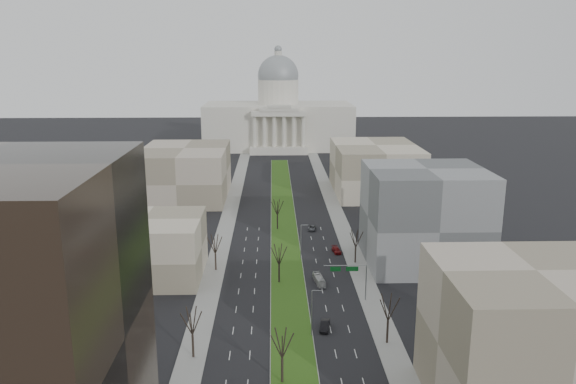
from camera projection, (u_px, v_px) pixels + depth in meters
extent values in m
plane|color=black|center=(284.00, 229.00, 167.11)|extent=(600.00, 600.00, 0.00)
cube|color=#999993|center=(284.00, 230.00, 166.12)|extent=(8.00, 222.00, 0.15)
cube|color=#295516|center=(284.00, 230.00, 166.10)|extent=(7.70, 221.70, 0.06)
cube|color=gray|center=(217.00, 260.00, 142.37)|extent=(5.00, 330.00, 0.15)
cube|color=gray|center=(355.00, 258.00, 143.31)|extent=(5.00, 330.00, 0.15)
cube|color=beige|center=(278.00, 126.00, 309.72)|extent=(80.00, 40.00, 24.00)
cube|color=beige|center=(279.00, 151.00, 289.82)|extent=(30.00, 6.00, 4.00)
cube|color=beige|center=(279.00, 114.00, 285.23)|extent=(28.00, 5.00, 2.50)
cube|color=beige|center=(279.00, 110.00, 284.75)|extent=(20.00, 5.00, 1.80)
cube|color=beige|center=(279.00, 107.00, 284.36)|extent=(12.00, 5.00, 1.60)
cylinder|color=beige|center=(278.00, 93.00, 305.37)|extent=(22.00, 22.00, 14.00)
sphere|color=gray|center=(278.00, 76.00, 303.20)|extent=(22.00, 22.00, 22.00)
cylinder|color=beige|center=(278.00, 55.00, 300.54)|extent=(4.00, 4.00, 4.00)
sphere|color=gray|center=(278.00, 49.00, 299.82)|extent=(4.00, 4.00, 4.00)
cylinder|color=beige|center=(254.00, 131.00, 287.07)|extent=(2.00, 2.00, 16.00)
cylinder|color=beige|center=(264.00, 131.00, 287.20)|extent=(2.00, 2.00, 16.00)
cylinder|color=beige|center=(274.00, 131.00, 287.34)|extent=(2.00, 2.00, 16.00)
cylinder|color=beige|center=(284.00, 131.00, 287.47)|extent=(2.00, 2.00, 16.00)
cylinder|color=beige|center=(293.00, 131.00, 287.61)|extent=(2.00, 2.00, 16.00)
cylinder|color=beige|center=(303.00, 131.00, 287.74)|extent=(2.00, 2.00, 16.00)
cube|color=gray|center=(146.00, 248.00, 130.57)|extent=(26.00, 22.00, 14.00)
cube|color=gray|center=(528.00, 342.00, 79.98)|extent=(26.00, 24.00, 22.00)
cube|color=#5A5D5F|center=(424.00, 216.00, 137.97)|extent=(28.00, 26.00, 24.00)
cube|color=gray|center=(185.00, 173.00, 202.79)|extent=(30.00, 40.00, 18.00)
cube|color=gray|center=(375.00, 169.00, 209.53)|extent=(30.00, 40.00, 18.00)
cylinder|color=black|center=(193.00, 346.00, 96.28)|extent=(0.40, 0.40, 4.32)
cylinder|color=black|center=(216.00, 262.00, 135.09)|extent=(0.40, 0.40, 4.22)
cylinder|color=black|center=(387.00, 332.00, 101.08)|extent=(0.40, 0.40, 4.42)
cylinder|color=black|center=(355.00, 255.00, 139.92)|extent=(0.40, 0.40, 4.03)
cylinder|color=black|center=(282.00, 370.00, 88.93)|extent=(0.40, 0.40, 4.32)
cylinder|color=black|center=(279.00, 274.00, 127.73)|extent=(0.40, 0.40, 4.32)
cylinder|color=black|center=(277.00, 222.00, 166.53)|extent=(0.40, 0.40, 4.32)
cylinder|color=gray|center=(312.00, 314.00, 103.07)|extent=(0.20, 0.20, 9.00)
cylinder|color=gray|center=(317.00, 291.00, 101.98)|extent=(1.80, 0.12, 0.12)
cylinder|color=gray|center=(301.00, 242.00, 141.87)|extent=(0.20, 0.20, 9.00)
cylinder|color=gray|center=(305.00, 225.00, 140.78)|extent=(1.80, 0.12, 0.12)
cylinder|color=gray|center=(366.00, 283.00, 118.08)|extent=(0.24, 0.24, 8.00)
cylinder|color=gray|center=(345.00, 265.00, 116.99)|extent=(9.00, 0.18, 0.18)
cube|color=#0C591E|center=(352.00, 269.00, 117.30)|extent=(2.60, 0.08, 1.00)
cube|color=#0C591E|center=(335.00, 269.00, 117.21)|extent=(2.20, 0.08, 1.00)
imported|color=black|center=(325.00, 325.00, 106.58)|extent=(2.42, 4.92, 1.55)
imported|color=maroon|center=(336.00, 250.00, 147.54)|extent=(2.52, 4.82, 1.33)
imported|color=#484A4F|center=(312.00, 228.00, 166.27)|extent=(2.70, 4.73, 1.24)
imported|color=silver|center=(319.00, 280.00, 127.66)|extent=(2.57, 6.99, 1.90)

